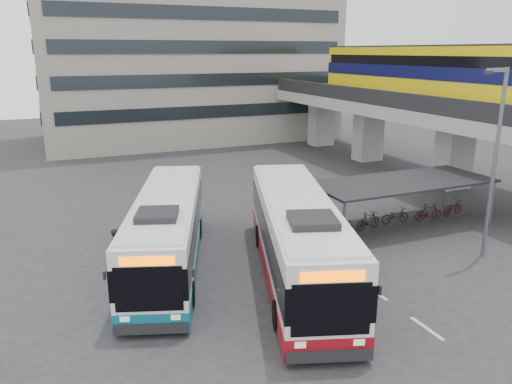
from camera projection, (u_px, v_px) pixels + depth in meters
name	position (u px, v px, depth m)	size (l,w,h in m)	color
ground	(285.00, 273.00, 21.63)	(120.00, 120.00, 0.00)	#28282B
viaduct	(416.00, 93.00, 37.31)	(8.00, 32.00, 9.68)	gray
bike_shelter	(401.00, 199.00, 27.10)	(10.00, 4.00, 2.54)	#595B60
office_block	(185.00, 19.00, 52.32)	(30.00, 15.00, 25.00)	gray
road_markings	(375.00, 291.00, 19.93)	(0.15, 7.60, 0.01)	beige
bus_main	(297.00, 238.00, 20.76)	(6.73, 12.97, 3.78)	white
bus_teal	(168.00, 231.00, 21.90)	(6.37, 12.08, 3.52)	white
pedestrian	(117.00, 250.00, 21.62)	(0.70, 0.46, 1.92)	black
lamp_post	(494.00, 153.00, 22.05)	(1.51, 0.35, 8.61)	#595B60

